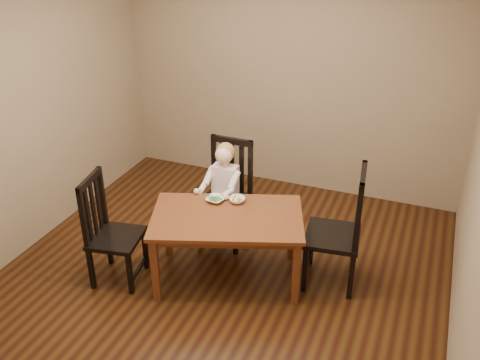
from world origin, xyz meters
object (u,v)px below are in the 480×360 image
at_px(bowl_peas, 216,199).
at_px(chair_left, 110,232).
at_px(chair_child, 227,194).
at_px(dining_table, 227,223).
at_px(bowl_veg, 237,200).
at_px(chair_right, 340,231).
at_px(toddler, 224,183).

bearing_deg(bowl_peas, chair_left, -143.15).
distance_m(chair_child, bowl_peas, 0.46).
xyz_separation_m(chair_child, bowl_peas, (0.07, -0.42, 0.17)).
height_order(dining_table, bowl_veg, bowl_veg).
distance_m(bowl_peas, bowl_veg, 0.20).
xyz_separation_m(chair_right, toddler, (-1.21, 0.26, 0.10)).
height_order(chair_left, bowl_peas, chair_left).
relative_size(chair_right, toddler, 2.04).
bearing_deg(bowl_peas, bowl_veg, 17.97).
distance_m(chair_left, bowl_veg, 1.17).
relative_size(dining_table, chair_child, 1.42).
relative_size(dining_table, chair_left, 1.46).
height_order(toddler, bowl_veg, toddler).
height_order(chair_left, chair_right, chair_right).
bearing_deg(dining_table, chair_right, 17.95).
xyz_separation_m(chair_child, chair_right, (1.21, -0.31, 0.04)).
relative_size(chair_child, chair_right, 0.93).
relative_size(dining_table, chair_right, 1.32).
height_order(toddler, bowl_peas, toddler).
height_order(chair_right, bowl_peas, chair_right).
xyz_separation_m(dining_table, chair_left, (-0.97, -0.38, -0.09)).
height_order(dining_table, chair_child, chair_child).
height_order(chair_left, toddler, chair_left).
distance_m(chair_child, chair_right, 1.25).
relative_size(bowl_peas, bowl_veg, 1.10).
relative_size(chair_right, bowl_veg, 7.61).
height_order(dining_table, chair_left, chair_left).
relative_size(chair_child, bowl_veg, 7.09).
xyz_separation_m(dining_table, bowl_veg, (-0.01, 0.26, 0.10)).
xyz_separation_m(chair_left, bowl_veg, (0.96, 0.64, 0.19)).
distance_m(dining_table, chair_right, 0.99).
bearing_deg(chair_left, bowl_veg, 113.64).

